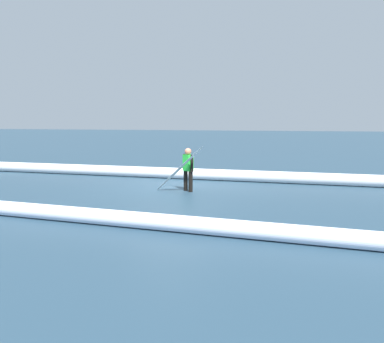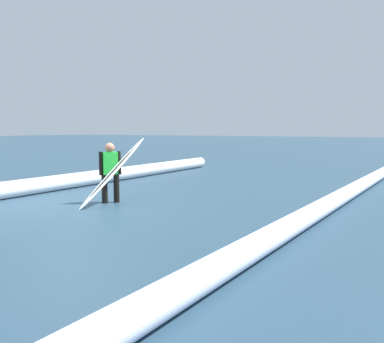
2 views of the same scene
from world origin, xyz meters
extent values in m
plane|color=#263F52|center=(0.00, 0.00, 0.00)|extent=(173.49, 173.49, 0.00)
cylinder|color=black|center=(-0.98, 0.51, 0.34)|extent=(0.14, 0.14, 0.68)
cylinder|color=black|center=(-0.76, 0.34, 0.34)|extent=(0.14, 0.14, 0.68)
cube|color=#2DD83F|center=(-0.87, 0.43, 0.94)|extent=(0.39, 0.37, 0.53)
sphere|color=#C9765C|center=(-0.87, 0.43, 1.31)|extent=(0.22, 0.22, 0.22)
cylinder|color=black|center=(-1.04, 0.56, 0.94)|extent=(0.09, 0.11, 0.56)
cylinder|color=black|center=(-0.70, 0.30, 0.94)|extent=(0.09, 0.09, 0.55)
ellipsoid|color=white|center=(-0.66, 0.70, 0.76)|extent=(1.80, 0.69, 1.55)
ellipsoid|color=black|center=(-0.66, 0.70, 0.77)|extent=(1.42, 0.45, 1.25)
cylinder|color=white|center=(0.81, 5.03, 0.18)|extent=(25.41, 1.22, 0.35)
camera|label=1|loc=(-4.77, 12.75, 2.28)|focal=37.35mm
camera|label=2|loc=(6.48, 7.04, 1.74)|focal=38.80mm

